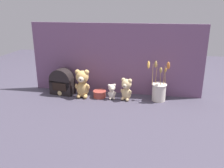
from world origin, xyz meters
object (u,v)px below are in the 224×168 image
at_px(teddy_bear_medium, 126,89).
at_px(teddy_bear_large, 82,83).
at_px(flower_vase, 159,90).
at_px(teddy_bear_small, 112,91).
at_px(vintage_radio, 62,83).
at_px(decorative_tin_tall, 100,94).

bearing_deg(teddy_bear_medium, teddy_bear_large, -179.09).
height_order(teddy_bear_medium, flower_vase, flower_vase).
relative_size(teddy_bear_small, vintage_radio, 0.58).
distance_m(teddy_bear_large, flower_vase, 0.64).
bearing_deg(teddy_bear_small, vintage_radio, 174.70).
distance_m(teddy_bear_medium, flower_vase, 0.27).
xyz_separation_m(vintage_radio, decorative_tin_tall, (0.34, -0.02, -0.07)).
relative_size(teddy_bear_medium, vintage_radio, 0.81).
xyz_separation_m(teddy_bear_large, teddy_bear_small, (0.25, 0.00, -0.06)).
relative_size(teddy_bear_large, vintage_radio, 1.06).
relative_size(teddy_bear_large, flower_vase, 0.72).
height_order(teddy_bear_large, decorative_tin_tall, teddy_bear_large).
bearing_deg(decorative_tin_tall, flower_vase, 2.26).
bearing_deg(decorative_tin_tall, teddy_bear_small, -9.11).
xyz_separation_m(flower_vase, decorative_tin_tall, (-0.50, -0.02, -0.06)).
height_order(teddy_bear_small, decorative_tin_tall, teddy_bear_small).
relative_size(teddy_bear_large, decorative_tin_tall, 2.19).
relative_size(teddy_bear_medium, decorative_tin_tall, 1.68).
distance_m(teddy_bear_large, teddy_bear_small, 0.26).
relative_size(flower_vase, vintage_radio, 1.48).
height_order(teddy_bear_large, flower_vase, flower_vase).
xyz_separation_m(teddy_bear_medium, teddy_bear_small, (-0.12, -0.00, -0.03)).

